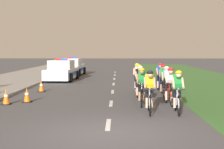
{
  "coord_description": "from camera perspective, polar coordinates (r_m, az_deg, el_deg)",
  "views": [
    {
      "loc": [
        0.29,
        -8.92,
        2.21
      ],
      "look_at": [
        0.01,
        6.48,
        1.1
      ],
      "focal_mm": 54.59,
      "sensor_mm": 36.0,
      "label": 1
    }
  ],
  "objects": [
    {
      "name": "traffic_cone_far",
      "position": [
        14.82,
        -14.07,
        -3.36
      ],
      "size": [
        0.36,
        0.36,
        0.64
      ],
      "color": "black",
      "rests_on": "ground"
    },
    {
      "name": "grass_verge",
      "position": [
        23.85,
        16.11,
        -1.35
      ],
      "size": [
        7.0,
        60.0,
        0.01
      ],
      "primitive_type": "cube",
      "color": "#3D7033",
      "rests_on": "ground"
    },
    {
      "name": "cyclist_second",
      "position": [
        12.02,
        10.9,
        -2.76
      ],
      "size": [
        0.43,
        1.72,
        1.56
      ],
      "color": "black",
      "rests_on": "ground"
    },
    {
      "name": "cyclist_eighth",
      "position": [
        16.62,
        8.53,
        -0.84
      ],
      "size": [
        0.44,
        1.72,
        1.56
      ],
      "color": "black",
      "rests_on": "ground"
    },
    {
      "name": "cyclist_tenth",
      "position": [
        18.29,
        7.98,
        -0.38
      ],
      "size": [
        0.42,
        1.72,
        1.56
      ],
      "color": "black",
      "rests_on": "ground"
    },
    {
      "name": "police_car_nearest",
      "position": [
        24.83,
        -8.41,
        0.55
      ],
      "size": [
        2.16,
        4.48,
        1.59
      ],
      "color": "silver",
      "rests_on": "ground"
    },
    {
      "name": "traffic_cone_near",
      "position": [
        18.36,
        -11.76,
        -1.9
      ],
      "size": [
        0.36,
        0.36,
        0.64
      ],
      "color": "black",
      "rests_on": "ground"
    },
    {
      "name": "cyclist_seventh",
      "position": [
        16.52,
        4.44,
        -0.84
      ],
      "size": [
        0.43,
        1.72,
        1.56
      ],
      "color": "black",
      "rests_on": "ground"
    },
    {
      "name": "lane_markings_centre",
      "position": [
        20.1,
        0.19,
        -2.18
      ],
      "size": [
        0.14,
        29.6,
        0.01
      ],
      "color": "white",
      "rests_on": "ground"
    },
    {
      "name": "ground_plane",
      "position": [
        9.19,
        -0.83,
        -9.8
      ],
      "size": [
        160.0,
        160.0,
        0.0
      ],
      "primitive_type": "plane",
      "color": "#4C4C51"
    },
    {
      "name": "cyclist_fifth",
      "position": [
        15.17,
        4.59,
        -1.28
      ],
      "size": [
        0.44,
        1.72,
        1.56
      ],
      "color": "black",
      "rests_on": "ground"
    },
    {
      "name": "cyclist_sixth",
      "position": [
        14.91,
        9.03,
        -1.41
      ],
      "size": [
        0.44,
        1.72,
        1.56
      ],
      "color": "black",
      "rests_on": "ground"
    },
    {
      "name": "kerb_edge",
      "position": [
        23.6,
        -11.7,
        -1.18
      ],
      "size": [
        0.16,
        60.0,
        0.13
      ],
      "primitive_type": "cube",
      "color": "#9E9E99",
      "rests_on": "ground"
    },
    {
      "name": "cyclist_ninth",
      "position": [
        18.0,
        4.22,
        -0.43
      ],
      "size": [
        0.44,
        1.72,
        1.56
      ],
      "color": "black",
      "rests_on": "ground"
    },
    {
      "name": "cyclist_third",
      "position": [
        13.52,
        5.0,
        -1.94
      ],
      "size": [
        0.44,
        1.72,
        1.56
      ],
      "color": "black",
      "rests_on": "ground"
    },
    {
      "name": "cyclist_lead",
      "position": [
        11.88,
        6.3,
        -2.79
      ],
      "size": [
        0.43,
        1.72,
        1.56
      ],
      "color": "black",
      "rests_on": "ground"
    },
    {
      "name": "traffic_cone_mid",
      "position": [
        14.46,
        -17.32,
        -3.61
      ],
      "size": [
        0.36,
        0.36,
        0.64
      ],
      "color": "black",
      "rests_on": "ground"
    },
    {
      "name": "cyclist_fourth",
      "position": [
        13.85,
        9.49,
        -1.84
      ],
      "size": [
        0.45,
        1.72,
        1.56
      ],
      "color": "black",
      "rests_on": "ground"
    },
    {
      "name": "sidewalk_slab",
      "position": [
        24.25,
        -17.34,
        -1.15
      ],
      "size": [
        5.04,
        60.0,
        0.12
      ],
      "primitive_type": "cube",
      "color": "gray",
      "rests_on": "ground"
    },
    {
      "name": "police_car_second",
      "position": [
        29.93,
        -6.79,
        1.17
      ],
      "size": [
        2.18,
        4.49,
        1.59
      ],
      "color": "silver",
      "rests_on": "ground"
    }
  ]
}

